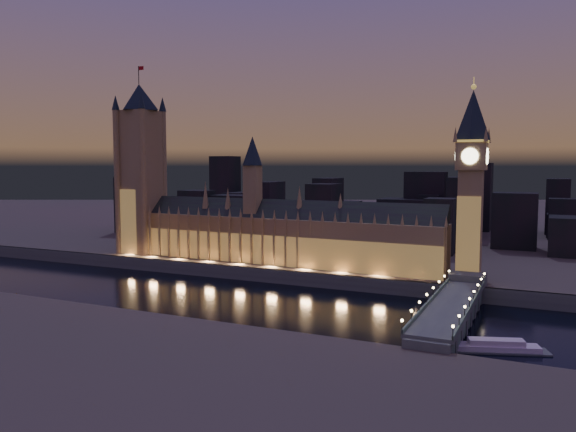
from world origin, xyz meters
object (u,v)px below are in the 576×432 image
at_px(victoria_tower, 141,161).
at_px(westminster_bridge, 453,311).
at_px(palace_of_westminster, 280,233).
at_px(river_boat, 496,347).
at_px(elizabeth_tower, 471,168).

xyz_separation_m(victoria_tower, westminster_bridge, (219.78, -65.38, -65.23)).
height_order(palace_of_westminster, river_boat, palace_of_westminster).
xyz_separation_m(palace_of_westminster, victoria_tower, (-106.49, 0.18, 44.85)).
bearing_deg(victoria_tower, river_boat, -21.58).
xyz_separation_m(victoria_tower, elizabeth_tower, (218.00, -0.01, -4.40)).
distance_m(elizabeth_tower, river_boat, 117.16).
distance_m(elizabeth_tower, westminster_bridge, 89.31).
bearing_deg(victoria_tower, elizabeth_tower, -0.00).
bearing_deg(palace_of_westminster, elizabeth_tower, 0.09).
relative_size(victoria_tower, river_boat, 3.34).
height_order(elizabeth_tower, westminster_bridge, elizabeth_tower).
distance_m(palace_of_westminster, river_boat, 165.36).
xyz_separation_m(palace_of_westminster, westminster_bridge, (113.30, -65.20, -20.38)).
distance_m(westminster_bridge, river_boat, 35.88).
relative_size(palace_of_westminster, westminster_bridge, 1.79).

